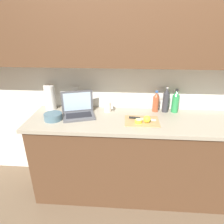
% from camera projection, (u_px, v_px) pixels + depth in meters
% --- Properties ---
extents(ground_plane, '(12.00, 12.00, 0.00)m').
position_uv_depth(ground_plane, '(140.00, 189.00, 2.35)').
color(ground_plane, brown).
rests_on(ground_plane, ground).
extents(wall_back, '(5.20, 0.38, 2.60)m').
position_uv_depth(wall_back, '(148.00, 50.00, 1.93)').
color(wall_back, white).
rests_on(wall_back, ground_plane).
extents(counter_unit, '(2.35, 0.60, 0.91)m').
position_uv_depth(counter_unit, '(144.00, 157.00, 2.17)').
color(counter_unit, brown).
rests_on(counter_unit, ground_plane).
extents(laptop, '(0.37, 0.32, 0.25)m').
position_uv_depth(laptop, '(78.00, 110.00, 2.06)').
color(laptop, '#515156').
rests_on(laptop, counter_unit).
extents(cutting_board, '(0.33, 0.24, 0.01)m').
position_uv_depth(cutting_board, '(142.00, 121.00, 1.95)').
color(cutting_board, tan).
rests_on(cutting_board, counter_unit).
extents(knife, '(0.27, 0.06, 0.02)m').
position_uv_depth(knife, '(138.00, 118.00, 1.98)').
color(knife, silver).
rests_on(knife, cutting_board).
extents(lemon_half_cut, '(0.07, 0.07, 0.04)m').
position_uv_depth(lemon_half_cut, '(138.00, 121.00, 1.90)').
color(lemon_half_cut, yellow).
rests_on(lemon_half_cut, cutting_board).
extents(lemon_whole_beside, '(0.07, 0.07, 0.07)m').
position_uv_depth(lemon_whole_beside, '(147.00, 119.00, 1.90)').
color(lemon_whole_beside, yellow).
rests_on(lemon_whole_beside, cutting_board).
extents(bottle_green_soda, '(0.07, 0.07, 0.26)m').
position_uv_depth(bottle_green_soda, '(175.00, 102.00, 2.12)').
color(bottle_green_soda, '#2D934C').
rests_on(bottle_green_soda, counter_unit).
extents(bottle_oil_tall, '(0.07, 0.07, 0.28)m').
position_uv_depth(bottle_oil_tall, '(166.00, 100.00, 2.12)').
color(bottle_oil_tall, '#333338').
rests_on(bottle_oil_tall, counter_unit).
extents(bottle_water_clear, '(0.07, 0.07, 0.23)m').
position_uv_depth(bottle_water_clear, '(156.00, 102.00, 2.14)').
color(bottle_water_clear, '#A34C2D').
rests_on(bottle_water_clear, counter_unit).
extents(measuring_cup, '(0.10, 0.08, 0.11)m').
position_uv_depth(measuring_cup, '(108.00, 107.00, 2.16)').
color(measuring_cup, silver).
rests_on(measuring_cup, counter_unit).
extents(bowl_white, '(0.18, 0.18, 0.06)m').
position_uv_depth(bowl_white, '(53.00, 117.00, 1.98)').
color(bowl_white, slate).
rests_on(bowl_white, counter_unit).
extents(paper_towel_roll, '(0.11, 0.11, 0.27)m').
position_uv_depth(paper_towel_roll, '(50.00, 97.00, 2.18)').
color(paper_towel_roll, white).
rests_on(paper_towel_roll, counter_unit).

